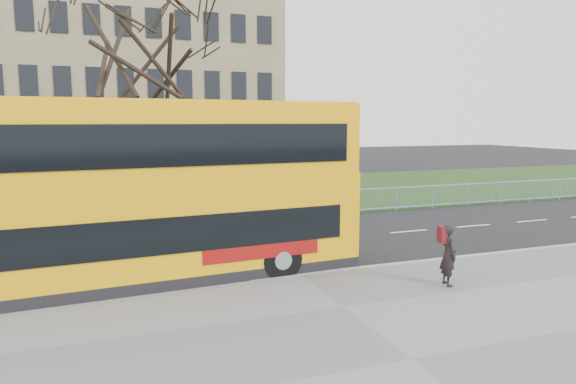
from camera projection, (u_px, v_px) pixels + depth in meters
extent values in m
plane|color=black|center=(281.00, 263.00, 15.03)|extent=(120.00, 120.00, 0.00)
cube|color=slate|center=(412.00, 362.00, 8.74)|extent=(80.00, 10.50, 0.12)
cube|color=gray|center=(300.00, 276.00, 13.58)|extent=(80.00, 0.20, 0.14)
cube|color=#1B3A15|center=(196.00, 196.00, 28.33)|extent=(80.00, 15.40, 0.08)
cube|color=#817051|center=(95.00, 88.00, 44.94)|extent=(30.00, 15.00, 14.00)
cube|color=#FFB00A|center=(149.00, 229.00, 13.10)|extent=(11.09, 3.35, 2.03)
cube|color=#FFB00A|center=(147.00, 183.00, 12.94)|extent=(11.09, 3.35, 0.35)
cube|color=#FFB00A|center=(146.00, 140.00, 12.79)|extent=(11.03, 3.29, 1.82)
cube|color=black|center=(185.00, 234.00, 12.16)|extent=(8.42, 0.62, 0.89)
cube|color=black|center=(155.00, 146.00, 11.63)|extent=(10.04, 0.73, 0.99)
cylinder|color=black|center=(281.00, 260.00, 13.43)|extent=(1.10, 0.37, 1.08)
imported|color=black|center=(448.00, 255.00, 12.57)|extent=(0.46, 0.61, 1.52)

